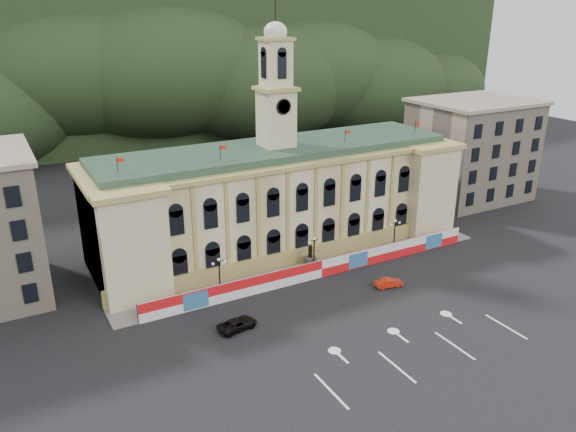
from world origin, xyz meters
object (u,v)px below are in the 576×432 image
lamp_center (314,251)px  black_suv (237,324)px  statue (310,261)px  red_sedan (389,283)px

lamp_center → black_suv: bearing=-150.9°
statue → red_sedan: statue is taller
red_sedan → statue: bearing=43.9°
red_sedan → black_suv: 21.68m
statue → black_suv: statue is taller
statue → black_suv: (-15.40, -9.55, -0.53)m
statue → lamp_center: 2.14m
statue → lamp_center: (0.00, -1.00, 1.89)m
lamp_center → statue: bearing=90.0°
red_sedan → lamp_center: bearing=46.8°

